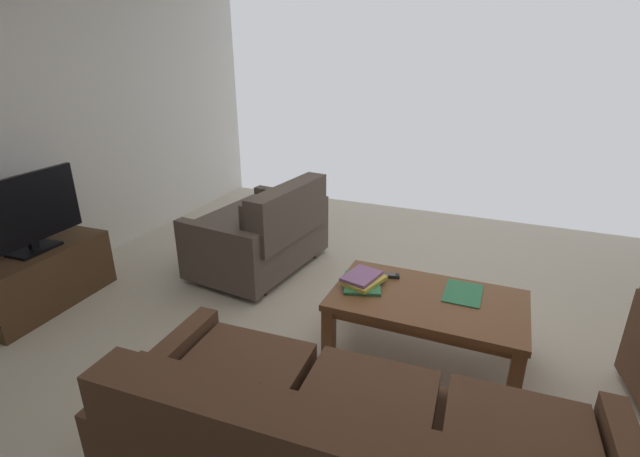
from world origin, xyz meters
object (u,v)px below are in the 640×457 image
object	(u,v)px
loveseat_near	(264,232)
tv_remote	(387,276)
tv_stand	(42,278)
loose_magazine	(463,293)
book_stack	(363,280)
flat_tv	(25,213)
coffee_table	(427,307)

from	to	relation	value
loveseat_near	tv_remote	size ratio (longest dim) A/B	7.37
tv_stand	loose_magazine	world-z (taller)	tv_stand
tv_stand	tv_remote	xyz separation A→B (m)	(-2.44, -0.62, 0.22)
tv_stand	tv_remote	world-z (taller)	tv_remote
loveseat_near	loose_magazine	bearing A→B (deg)	160.99
book_stack	loveseat_near	bearing A→B (deg)	-32.63
loose_magazine	flat_tv	bearing A→B (deg)	11.61
flat_tv	book_stack	xyz separation A→B (m)	(-2.33, -0.46, -0.27)
tv_remote	loveseat_near	bearing A→B (deg)	-24.42
loveseat_near	flat_tv	world-z (taller)	flat_tv
tv_remote	loose_magazine	distance (m)	0.48
coffee_table	flat_tv	bearing A→B (deg)	9.56
loveseat_near	loose_magazine	world-z (taller)	loveseat_near
tv_stand	tv_remote	bearing A→B (deg)	-165.79
book_stack	loose_magazine	size ratio (longest dim) A/B	1.17
loveseat_near	coffee_table	bearing A→B (deg)	154.73
coffee_table	loveseat_near	bearing A→B (deg)	-25.27
book_stack	tv_remote	distance (m)	0.19
loveseat_near	tv_stand	distance (m)	1.70
loose_magazine	tv_stand	bearing A→B (deg)	11.58
loveseat_near	coffee_table	xyz separation A→B (m)	(-1.52, 0.72, 0.02)
tv_stand	book_stack	world-z (taller)	book_stack
flat_tv	book_stack	distance (m)	2.39
loveseat_near	book_stack	world-z (taller)	loveseat_near
loveseat_near	loose_magazine	size ratio (longest dim) A/B	4.12
coffee_table	loose_magazine	distance (m)	0.24
tv_stand	flat_tv	distance (m)	0.51
flat_tv	loveseat_near	bearing A→B (deg)	-135.82
flat_tv	loose_magazine	size ratio (longest dim) A/B	2.86
book_stack	tv_remote	size ratio (longest dim) A/B	2.09
loveseat_near	tv_stand	world-z (taller)	loveseat_near
loveseat_near	flat_tv	xyz separation A→B (m)	(1.21, 1.18, 0.39)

